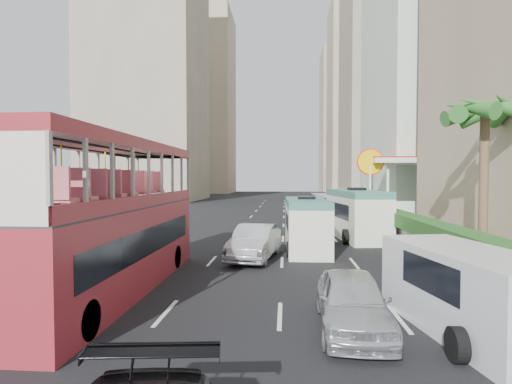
# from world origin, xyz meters

# --- Properties ---
(ground_plane) EXTENTS (200.00, 200.00, 0.00)m
(ground_plane) POSITION_xyz_m (0.00, 0.00, 0.00)
(ground_plane) COLOR black
(ground_plane) RESTS_ON ground
(double_decker_bus) EXTENTS (2.50, 11.00, 5.06)m
(double_decker_bus) POSITION_xyz_m (-6.00, 0.00, 2.53)
(double_decker_bus) COLOR maroon
(double_decker_bus) RESTS_ON ground
(car_silver_lane_a) EXTENTS (2.40, 5.03, 1.59)m
(car_silver_lane_a) POSITION_xyz_m (-1.68, 5.64, 0.00)
(car_silver_lane_a) COLOR silver
(car_silver_lane_a) RESTS_ON ground
(car_silver_lane_b) EXTENTS (1.84, 4.27, 1.43)m
(car_silver_lane_b) POSITION_xyz_m (1.42, -2.84, 0.00)
(car_silver_lane_b) COLOR silver
(car_silver_lane_b) RESTS_ON ground
(van_asset) EXTENTS (2.85, 4.96, 1.30)m
(van_asset) POSITION_xyz_m (1.32, 18.88, 0.00)
(van_asset) COLOR silver
(van_asset) RESTS_ON ground
(minibus_near) EXTENTS (2.18, 6.12, 2.69)m
(minibus_near) POSITION_xyz_m (0.84, 8.12, 1.34)
(minibus_near) COLOR silver
(minibus_near) RESTS_ON ground
(minibus_far) EXTENTS (3.09, 7.06, 3.03)m
(minibus_far) POSITION_xyz_m (4.21, 12.48, 1.52)
(minibus_far) COLOR silver
(minibus_far) RESTS_ON ground
(panel_van_near) EXTENTS (2.99, 5.44, 2.06)m
(panel_van_near) POSITION_xyz_m (4.19, -2.88, 1.03)
(panel_van_near) COLOR silver
(panel_van_near) RESTS_ON ground
(panel_van_far) EXTENTS (3.07, 5.90, 2.25)m
(panel_van_far) POSITION_xyz_m (4.45, 22.28, 1.12)
(panel_van_far) COLOR silver
(panel_van_far) RESTS_ON ground
(sidewalk) EXTENTS (6.00, 120.00, 0.18)m
(sidewalk) POSITION_xyz_m (9.00, 25.00, 0.09)
(sidewalk) COLOR #99968C
(sidewalk) RESTS_ON ground
(kerb_wall) EXTENTS (0.30, 44.00, 1.00)m
(kerb_wall) POSITION_xyz_m (6.20, 14.00, 0.68)
(kerb_wall) COLOR silver
(kerb_wall) RESTS_ON sidewalk
(hedge) EXTENTS (1.10, 44.00, 0.70)m
(hedge) POSITION_xyz_m (6.20, 14.00, 1.53)
(hedge) COLOR #2D6626
(hedge) RESTS_ON kerb_wall
(palm_tree) EXTENTS (0.36, 0.36, 6.40)m
(palm_tree) POSITION_xyz_m (7.80, 4.00, 3.38)
(palm_tree) COLOR brown
(palm_tree) RESTS_ON sidewalk
(shell_station) EXTENTS (6.50, 8.00, 5.50)m
(shell_station) POSITION_xyz_m (10.00, 23.00, 2.75)
(shell_station) COLOR silver
(shell_station) RESTS_ON ground
(tower_mid) EXTENTS (16.00, 16.00, 50.00)m
(tower_mid) POSITION_xyz_m (18.00, 58.00, 25.00)
(tower_mid) COLOR tan
(tower_mid) RESTS_ON ground
(tower_far_a) EXTENTS (14.00, 14.00, 44.00)m
(tower_far_a) POSITION_xyz_m (17.00, 82.00, 22.00)
(tower_far_a) COLOR tan
(tower_far_a) RESTS_ON ground
(tower_far_b) EXTENTS (14.00, 14.00, 40.00)m
(tower_far_b) POSITION_xyz_m (17.00, 104.00, 20.00)
(tower_far_b) COLOR tan
(tower_far_b) RESTS_ON ground
(tower_left_a) EXTENTS (18.00, 18.00, 52.00)m
(tower_left_a) POSITION_xyz_m (-24.00, 55.00, 26.00)
(tower_left_a) COLOR tan
(tower_left_a) RESTS_ON ground
(tower_left_b) EXTENTS (16.00, 16.00, 46.00)m
(tower_left_b) POSITION_xyz_m (-22.00, 90.00, 23.00)
(tower_left_b) COLOR tan
(tower_left_b) RESTS_ON ground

